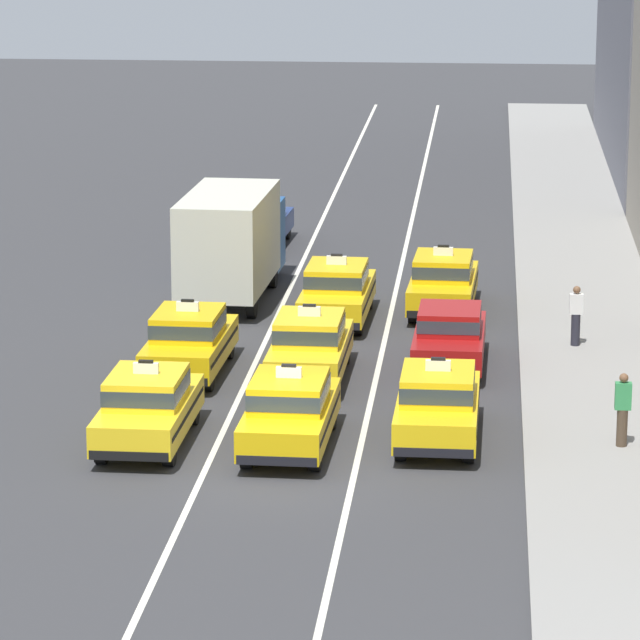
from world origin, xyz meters
The scene contains 16 objects.
ground_plane centered at (0.00, 0.00, 0.00)m, with size 160.00×160.00×0.00m, color #353538.
lane_stripe_left_center centered at (-1.60, 20.00, 0.00)m, with size 0.14×80.00×0.01m, color silver.
lane_stripe_center_right centered at (1.60, 20.00, 0.00)m, with size 0.14×80.00×0.01m, color silver.
sidewalk_curb centered at (7.20, 15.00, 0.07)m, with size 4.00×90.00×0.15m, color gray.
taxi_left_nearest centered at (-3.13, 1.66, 0.88)m, with size 1.87×4.58×1.96m.
taxi_left_second centered at (-3.13, 7.52, 0.88)m, with size 1.93×4.60×1.96m.
box_truck_left_third centered at (-3.15, 15.94, 1.78)m, with size 2.49×7.04×3.27m.
sedan_left_fourth centered at (-3.31, 23.38, 0.85)m, with size 1.97×4.38×1.58m.
taxi_center_nearest centered at (0.05, 1.60, 0.88)m, with size 1.91×4.60×1.96m.
taxi_center_second centered at (-0.05, 7.28, 0.88)m, with size 1.86×4.58×1.96m.
taxi_center_third centered at (0.14, 13.35, 0.88)m, with size 1.92×4.60×1.96m.
taxi_right_nearest centered at (3.28, 2.46, 0.88)m, with size 1.86×4.58×1.96m.
sedan_right_second centered at (3.40, 8.76, 0.85)m, with size 1.83×4.33×1.58m.
taxi_right_third centered at (3.07, 14.83, 0.88)m, with size 1.97×4.62×1.96m.
pedestrian_near_crosswalk centered at (7.34, 1.97, 0.99)m, with size 0.36×0.24×1.65m.
pedestrian_mid_block centered at (6.68, 10.70, 0.96)m, with size 0.36×0.24×1.61m.
Camera 1 is at (4.33, -38.61, 12.94)m, focal length 107.42 mm.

